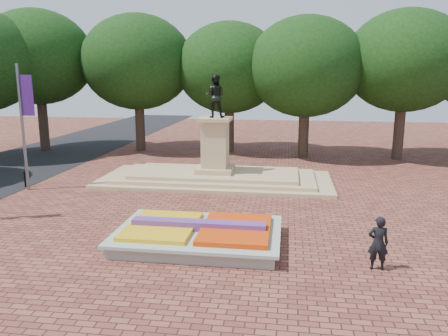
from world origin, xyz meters
name	(u,v)px	position (x,y,z in m)	size (l,w,h in m)	color
ground	(185,225)	(0.00, 0.00, 0.00)	(90.00, 90.00, 0.00)	brown
flower_bed	(199,234)	(1.03, -2.00, 0.38)	(6.30, 4.30, 0.91)	gray
monument	(215,167)	(0.00, 8.00, 0.88)	(14.00, 6.00, 6.40)	tan
tree_row_back	(264,71)	(2.33, 18.00, 6.67)	(44.80, 8.80, 10.43)	#392A1F
pedestrian	(378,243)	(7.39, -3.39, 0.93)	(0.68, 0.45, 1.86)	black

